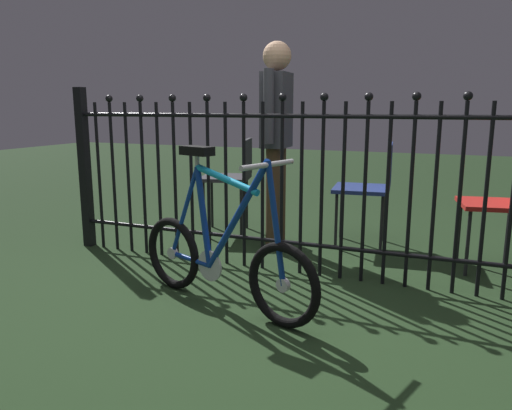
{
  "coord_description": "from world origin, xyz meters",
  "views": [
    {
      "loc": [
        0.92,
        -2.33,
        1.1
      ],
      "look_at": [
        -0.12,
        0.21,
        0.55
      ],
      "focal_mm": 34.36,
      "sensor_mm": 36.0,
      "label": 1
    }
  ],
  "objects_px": {
    "bicycle": "(222,255)",
    "chair_navy": "(372,183)",
    "person_visitor": "(276,128)",
    "chair_charcoal": "(234,173)",
    "chair_red": "(506,194)"
  },
  "relations": [
    {
      "from": "bicycle",
      "to": "chair_navy",
      "type": "bearing_deg",
      "value": 70.06
    },
    {
      "from": "chair_navy",
      "to": "person_visitor",
      "type": "bearing_deg",
      "value": -155.44
    },
    {
      "from": "chair_charcoal",
      "to": "chair_navy",
      "type": "bearing_deg",
      "value": 1.78
    },
    {
      "from": "bicycle",
      "to": "person_visitor",
      "type": "distance_m",
      "value": 1.4
    },
    {
      "from": "bicycle",
      "to": "chair_charcoal",
      "type": "height_order",
      "value": "bicycle"
    },
    {
      "from": "chair_navy",
      "to": "bicycle",
      "type": "bearing_deg",
      "value": -109.94
    },
    {
      "from": "chair_red",
      "to": "person_visitor",
      "type": "relative_size",
      "value": 0.56
    },
    {
      "from": "chair_navy",
      "to": "chair_red",
      "type": "xyz_separation_m",
      "value": [
        0.93,
        -0.3,
        0.02
      ]
    },
    {
      "from": "chair_navy",
      "to": "person_visitor",
      "type": "distance_m",
      "value": 0.87
    },
    {
      "from": "chair_charcoal",
      "to": "bicycle",
      "type": "bearing_deg",
      "value": -67.5
    },
    {
      "from": "chair_navy",
      "to": "chair_charcoal",
      "type": "distance_m",
      "value": 1.19
    },
    {
      "from": "bicycle",
      "to": "chair_navy",
      "type": "height_order",
      "value": "bicycle"
    },
    {
      "from": "chair_red",
      "to": "person_visitor",
      "type": "xyz_separation_m",
      "value": [
        -1.62,
        -0.02,
        0.4
      ]
    },
    {
      "from": "chair_charcoal",
      "to": "person_visitor",
      "type": "height_order",
      "value": "person_visitor"
    },
    {
      "from": "bicycle",
      "to": "chair_red",
      "type": "bearing_deg",
      "value": 40.09
    }
  ]
}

